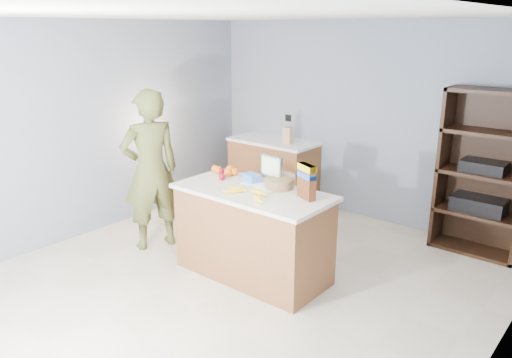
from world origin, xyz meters
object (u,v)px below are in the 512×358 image
Objects in this scene: counter_peninsula at (253,236)px; shelving_unit at (484,176)px; tv at (271,168)px; person at (151,170)px; cereal_box at (307,179)px.

shelving_unit is (1.55, 2.05, 0.45)m from counter_peninsula.
tv is (-1.56, -1.75, 0.19)m from shelving_unit.
tv is (-0.01, 0.30, 0.64)m from counter_peninsula.
tv reaches higher than counter_peninsula.
person reaches higher than counter_peninsula.
tv is 0.88× the size of cereal_box.
person is (-1.32, -0.17, 0.48)m from counter_peninsula.
shelving_unit is 2.35m from tv.
shelving_unit reaches higher than person.
counter_peninsula is at bearing -167.05° from cereal_box.
counter_peninsula is 5.53× the size of tv.
cereal_box reaches higher than counter_peninsula.
tv is at bearing 91.48° from counter_peninsula.
tv is (1.31, 0.47, 0.16)m from person.
person reaches higher than cereal_box.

